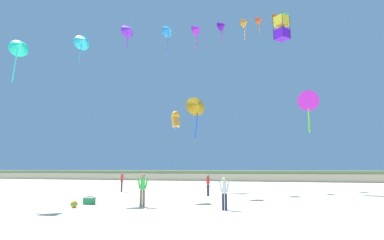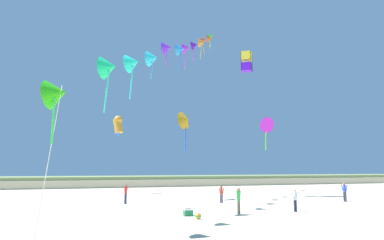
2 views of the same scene
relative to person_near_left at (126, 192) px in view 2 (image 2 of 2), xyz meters
The scene contains 14 objects.
ground_plane 13.28m from the person_near_left, 58.59° to the right, with size 240.00×240.00×0.00m, color beige.
dune_ridge 31.80m from the person_near_left, 77.47° to the left, with size 120.00×11.93×1.69m.
person_near_left is the anchor object (origin of this frame).
person_near_right 11.05m from the person_near_left, 55.77° to the right, with size 0.53×0.45×1.74m.
person_mid_center 8.35m from the person_near_left, 12.85° to the right, with size 0.42×0.44×1.53m.
person_far_left 19.86m from the person_near_left, 12.77° to the right, with size 0.31×0.60×1.75m.
person_far_right 14.03m from the person_near_left, 40.95° to the right, with size 0.56×0.22×1.58m.
kite_banner_string 14.92m from the person_near_left, ahead, with size 21.71×36.74×24.63m.
large_kite_low_lead 17.80m from the person_near_left, 12.34° to the left, with size 1.86×1.11×3.81m.
large_kite_mid_trail 14.69m from the person_near_left, 87.28° to the left, with size 1.66×1.70×2.65m.
large_kite_high_solo 20.59m from the person_near_left, 16.38° to the left, with size 1.58×1.58×2.28m.
large_kite_outer_drift 9.52m from the person_near_left, 21.34° to the left, with size 2.12×1.95×4.13m.
beach_cooler 9.25m from the person_near_left, 72.43° to the right, with size 0.58×0.41×0.46m.
beach_ball 10.76m from the person_near_left, 74.20° to the right, with size 0.36×0.36×0.36m.
Camera 2 is at (-11.11, -18.91, 3.00)m, focal length 32.00 mm.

